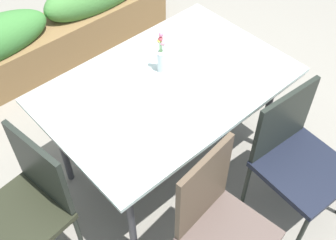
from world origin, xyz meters
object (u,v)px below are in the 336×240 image
dining_table (168,90)px  planter_box (50,31)px  chair_near_right (296,154)px  flower_vase (162,58)px  chair_end_left (27,203)px  chair_near_left (219,220)px

dining_table → planter_box: 1.63m
chair_near_right → flower_vase: 1.01m
chair_end_left → chair_near_right: bearing=-126.6°
chair_near_left → flower_vase: bearing=-120.8°
dining_table → chair_end_left: chair_end_left is taller
dining_table → planter_box: dining_table is taller
chair_end_left → chair_near_right: size_ratio=1.03×
chair_end_left → planter_box: 1.91m
chair_end_left → chair_near_left: size_ratio=0.94×
planter_box → chair_near_right: bearing=-82.3°
chair_near_left → planter_box: 2.40m
chair_near_right → chair_near_left: chair_near_left is taller
chair_end_left → flower_vase: flower_vase is taller
flower_vase → dining_table: bearing=-116.0°
chair_end_left → chair_near_left: (0.68, -0.79, 0.03)m
dining_table → flower_vase: 0.20m
chair_end_left → flower_vase: size_ratio=3.24×
chair_near_right → flower_vase: size_ratio=3.16×
chair_near_left → flower_vase: flower_vase is taller
chair_near_right → chair_near_left: bearing=4.9°
dining_table → chair_near_left: (-0.35, -0.78, -0.17)m
chair_near_left → chair_near_right: bearing=174.0°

